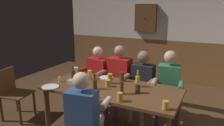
% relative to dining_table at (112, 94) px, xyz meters
% --- Properties ---
extents(back_wall_upper, '(5.55, 0.12, 1.60)m').
position_rel_dining_table_xyz_m(back_wall_upper, '(0.00, 2.97, 1.21)').
color(back_wall_upper, beige).
extents(back_wall_wainscot, '(5.55, 0.12, 1.07)m').
position_rel_dining_table_xyz_m(back_wall_wainscot, '(0.00, 2.97, -0.12)').
color(back_wall_wainscot, brown).
rests_on(back_wall_wainscot, ground_plane).
extents(dining_table, '(1.98, 0.93, 0.76)m').
position_rel_dining_table_xyz_m(dining_table, '(0.00, 0.00, 0.00)').
color(dining_table, brown).
rests_on(dining_table, ground_plane).
extents(person_0, '(0.60, 0.57, 1.19)m').
position_rel_dining_table_xyz_m(person_0, '(-0.68, 0.69, -0.01)').
color(person_0, '#AD1919').
rests_on(person_0, ground_plane).
extents(person_1, '(0.57, 0.55, 1.24)m').
position_rel_dining_table_xyz_m(person_1, '(-0.23, 0.71, 0.03)').
color(person_1, '#AD1919').
rests_on(person_1, ground_plane).
extents(person_2, '(0.53, 0.53, 1.19)m').
position_rel_dining_table_xyz_m(person_2, '(0.22, 0.70, -0.00)').
color(person_2, black).
rests_on(person_2, ground_plane).
extents(person_3, '(0.51, 0.56, 1.23)m').
position_rel_dining_table_xyz_m(person_3, '(0.68, 0.69, 0.01)').
color(person_3, '#33724C').
rests_on(person_3, ground_plane).
extents(person_4, '(0.53, 0.57, 1.19)m').
position_rel_dining_table_xyz_m(person_4, '(-0.01, -0.70, -0.00)').
color(person_4, '#2D4C84').
rests_on(person_4, ground_plane).
extents(chair_empty_near_left, '(0.51, 0.51, 0.88)m').
position_rel_dining_table_xyz_m(chair_empty_near_left, '(-1.76, -0.29, -0.18)').
color(chair_empty_near_left, brown).
rests_on(chair_empty_near_left, ground_plane).
extents(table_candle, '(0.04, 0.04, 0.08)m').
position_rel_dining_table_xyz_m(table_candle, '(-0.85, -0.14, 0.13)').
color(table_candle, '#F9E08C').
rests_on(table_candle, dining_table).
extents(condiment_caddy, '(0.14, 0.10, 0.05)m').
position_rel_dining_table_xyz_m(condiment_caddy, '(-0.63, -0.10, 0.12)').
color(condiment_caddy, '#B2B7BC').
rests_on(condiment_caddy, dining_table).
extents(plate_0, '(0.22, 0.22, 0.01)m').
position_rel_dining_table_xyz_m(plate_0, '(-0.28, 0.36, 0.10)').
color(plate_0, white).
rests_on(plate_0, dining_table).
extents(plate_1, '(0.25, 0.25, 0.01)m').
position_rel_dining_table_xyz_m(plate_1, '(-0.81, -0.39, 0.10)').
color(plate_1, white).
rests_on(plate_1, dining_table).
extents(bottle_0, '(0.06, 0.06, 0.25)m').
position_rel_dining_table_xyz_m(bottle_0, '(0.33, 0.20, 0.19)').
color(bottle_0, gold).
rests_on(bottle_0, dining_table).
extents(bottle_1, '(0.07, 0.07, 0.23)m').
position_rel_dining_table_xyz_m(bottle_1, '(-0.19, -0.16, 0.18)').
color(bottle_1, '#593314').
rests_on(bottle_1, dining_table).
extents(bottle_2, '(0.05, 0.05, 0.24)m').
position_rel_dining_table_xyz_m(bottle_2, '(0.23, -0.15, 0.19)').
color(bottle_2, '#593314').
rests_on(bottle_2, dining_table).
extents(bottle_3, '(0.07, 0.07, 0.23)m').
position_rel_dining_table_xyz_m(bottle_3, '(-0.71, 0.03, 0.18)').
color(bottle_3, '#593314').
rests_on(bottle_3, dining_table).
extents(pint_glass_0, '(0.08, 0.08, 0.14)m').
position_rel_dining_table_xyz_m(pint_glass_0, '(-0.83, 0.28, 0.16)').
color(pint_glass_0, white).
rests_on(pint_glass_0, dining_table).
extents(pint_glass_1, '(0.07, 0.07, 0.15)m').
position_rel_dining_table_xyz_m(pint_glass_1, '(-0.11, 0.15, 0.17)').
color(pint_glass_1, gold).
rests_on(pint_glass_1, dining_table).
extents(pint_glass_2, '(0.07, 0.07, 0.15)m').
position_rel_dining_table_xyz_m(pint_glass_2, '(0.02, 0.33, 0.17)').
color(pint_glass_2, '#4C2D19').
rests_on(pint_glass_2, dining_table).
extents(pint_glass_3, '(0.08, 0.08, 0.10)m').
position_rel_dining_table_xyz_m(pint_glass_3, '(-0.07, 0.01, 0.15)').
color(pint_glass_3, gold).
rests_on(pint_glass_3, dining_table).
extents(pint_glass_4, '(0.06, 0.06, 0.15)m').
position_rel_dining_table_xyz_m(pint_glass_4, '(-0.50, 0.19, 0.17)').
color(pint_glass_4, '#E5C64C').
rests_on(pint_glass_4, dining_table).
extents(pint_glass_5, '(0.07, 0.07, 0.11)m').
position_rel_dining_table_xyz_m(pint_glass_5, '(0.87, -0.36, 0.15)').
color(pint_glass_5, gold).
rests_on(pint_glass_5, dining_table).
extents(pint_glass_6, '(0.08, 0.08, 0.13)m').
position_rel_dining_table_xyz_m(pint_glass_6, '(0.41, -0.03, 0.16)').
color(pint_glass_6, '#4C2D19').
rests_on(pint_glass_6, dining_table).
extents(pint_glass_7, '(0.08, 0.08, 0.11)m').
position_rel_dining_table_xyz_m(pint_glass_7, '(0.31, -0.38, 0.15)').
color(pint_glass_7, gold).
rests_on(pint_glass_7, dining_table).
extents(wall_dart_cabinet, '(0.56, 0.15, 0.70)m').
position_rel_dining_table_xyz_m(wall_dart_cabinet, '(-0.44, 2.84, 0.97)').
color(wall_dart_cabinet, brown).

